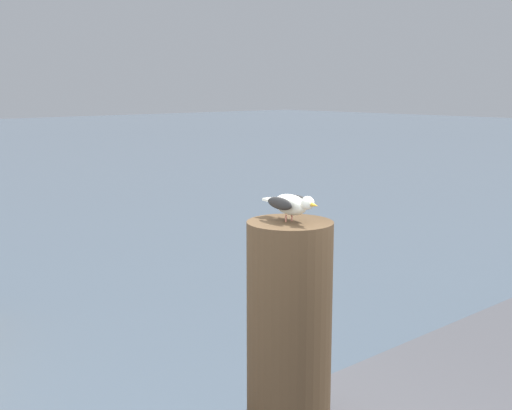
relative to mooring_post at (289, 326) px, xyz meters
The scene contains 2 objects.
mooring_post is the anchor object (origin of this frame).
seagull 0.62m from the mooring_post, 96.96° to the right, with size 0.17×0.39×0.14m.
Camera 1 is at (-1.25, -2.55, 3.00)m, focal length 47.25 mm.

